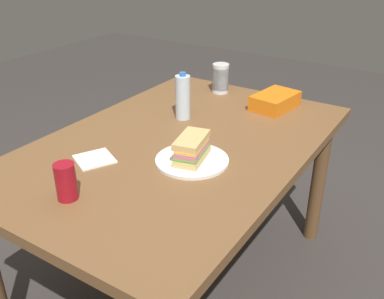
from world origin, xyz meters
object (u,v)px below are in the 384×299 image
paper_plate (192,160)px  chip_bag (275,101)px  dining_table (179,161)px  soda_can_red (66,182)px  water_bottle_tall (183,97)px  plastic_cup_stack (221,78)px  sandwich (192,148)px

paper_plate → chip_bag: 0.66m
dining_table → soda_can_red: 0.55m
chip_bag → water_bottle_tall: bearing=147.1°
soda_can_red → chip_bag: size_ratio=0.53×
soda_can_red → water_bottle_tall: size_ratio=0.58×
paper_plate → soda_can_red: bearing=154.3°
dining_table → water_bottle_tall: bearing=29.3°
dining_table → chip_bag: bearing=-18.0°
soda_can_red → plastic_cup_stack: 1.13m
water_bottle_tall → chip_bag: bearing=-41.4°
water_bottle_tall → dining_table: bearing=-150.7°
dining_table → water_bottle_tall: size_ratio=6.97×
dining_table → paper_plate: bearing=-129.4°
sandwich → chip_bag: (0.66, -0.04, -0.02)m
paper_plate → water_bottle_tall: (0.32, 0.26, 0.09)m
dining_table → paper_plate: paper_plate is taller
sandwich → plastic_cup_stack: plastic_cup_stack is taller
dining_table → paper_plate: 0.20m
soda_can_red → chip_bag: (1.07, -0.24, -0.03)m
chip_bag → plastic_cup_stack: 0.33m
dining_table → paper_plate: size_ratio=5.47×
plastic_cup_stack → sandwich: bearing=-158.3°
soda_can_red → plastic_cup_stack: plastic_cup_stack is taller
paper_plate → water_bottle_tall: water_bottle_tall is taller
soda_can_red → water_bottle_tall: (0.74, 0.06, 0.04)m
sandwich → water_bottle_tall: (0.32, 0.25, 0.05)m
sandwich → chip_bag: bearing=-3.8°
paper_plate → water_bottle_tall: bearing=38.3°
chip_bag → water_bottle_tall: (-0.34, 0.30, 0.06)m
dining_table → soda_can_red: size_ratio=12.04×
soda_can_red → chip_bag: 1.10m
dining_table → water_bottle_tall: (0.21, 0.12, 0.19)m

